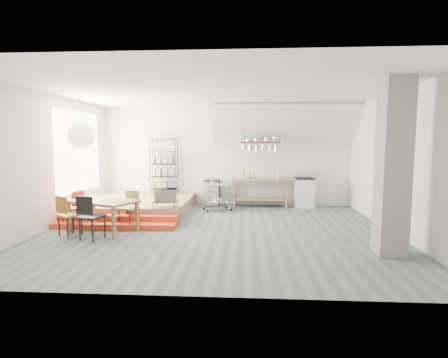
# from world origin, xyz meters

# --- Properties ---
(floor) EXTENTS (8.00, 8.00, 0.00)m
(floor) POSITION_xyz_m (0.00, 0.00, 0.00)
(floor) COLOR #4F5A5C
(floor) RESTS_ON ground
(wall_back) EXTENTS (8.00, 0.04, 3.20)m
(wall_back) POSITION_xyz_m (0.00, 3.50, 1.60)
(wall_back) COLOR silver
(wall_back) RESTS_ON ground
(wall_left) EXTENTS (0.04, 7.00, 3.20)m
(wall_left) POSITION_xyz_m (-4.00, 0.00, 1.60)
(wall_left) COLOR silver
(wall_left) RESTS_ON ground
(wall_right) EXTENTS (0.04, 7.00, 3.20)m
(wall_right) POSITION_xyz_m (4.00, 0.00, 1.60)
(wall_right) COLOR silver
(wall_right) RESTS_ON ground
(ceiling) EXTENTS (8.00, 7.00, 0.02)m
(ceiling) POSITION_xyz_m (0.00, 0.00, 3.20)
(ceiling) COLOR white
(ceiling) RESTS_ON wall_back
(slope_ceiling) EXTENTS (4.40, 1.44, 1.32)m
(slope_ceiling) POSITION_xyz_m (1.80, 2.90, 2.55)
(slope_ceiling) COLOR white
(slope_ceiling) RESTS_ON wall_back
(window_pane) EXTENTS (0.02, 2.50, 2.20)m
(window_pane) POSITION_xyz_m (-3.98, 1.50, 1.80)
(window_pane) COLOR white
(window_pane) RESTS_ON wall_left
(platform) EXTENTS (3.00, 3.00, 0.40)m
(platform) POSITION_xyz_m (-2.50, 2.00, 0.20)
(platform) COLOR olive
(platform) RESTS_ON ground
(step_lower) EXTENTS (3.00, 0.35, 0.13)m
(step_lower) POSITION_xyz_m (-2.50, 0.05, 0.07)
(step_lower) COLOR red
(step_lower) RESTS_ON ground
(step_upper) EXTENTS (3.00, 0.35, 0.27)m
(step_upper) POSITION_xyz_m (-2.50, 0.40, 0.13)
(step_upper) COLOR red
(step_upper) RESTS_ON ground
(concrete_column) EXTENTS (0.50, 0.50, 3.20)m
(concrete_column) POSITION_xyz_m (3.30, -1.50, 1.60)
(concrete_column) COLOR gray
(concrete_column) RESTS_ON ground
(kitchen_counter) EXTENTS (1.80, 0.60, 0.91)m
(kitchen_counter) POSITION_xyz_m (1.10, 3.15, 0.63)
(kitchen_counter) COLOR olive
(kitchen_counter) RESTS_ON ground
(stove) EXTENTS (0.60, 0.60, 1.18)m
(stove) POSITION_xyz_m (2.50, 3.16, 0.48)
(stove) COLOR white
(stove) RESTS_ON ground
(pot_rack) EXTENTS (1.20, 0.50, 1.43)m
(pot_rack) POSITION_xyz_m (1.13, 2.92, 1.98)
(pot_rack) COLOR #3A2217
(pot_rack) RESTS_ON ceiling
(wire_shelving) EXTENTS (0.88, 0.38, 1.80)m
(wire_shelving) POSITION_xyz_m (-2.00, 3.20, 1.33)
(wire_shelving) COLOR black
(wire_shelving) RESTS_ON platform
(microwave_shelf) EXTENTS (0.60, 0.40, 0.16)m
(microwave_shelf) POSITION_xyz_m (-1.40, 0.75, 0.55)
(microwave_shelf) COLOR olive
(microwave_shelf) RESTS_ON platform
(paper_lantern) EXTENTS (0.60, 0.60, 0.60)m
(paper_lantern) POSITION_xyz_m (-3.19, 0.04, 2.20)
(paper_lantern) COLOR white
(paper_lantern) RESTS_ON ceiling
(dining_table) EXTENTS (1.76, 1.41, 0.73)m
(dining_table) POSITION_xyz_m (-2.64, -0.20, 0.65)
(dining_table) COLOR brown
(dining_table) RESTS_ON ground
(chair_mustard) EXTENTS (0.57, 0.57, 0.90)m
(chair_mustard) POSITION_xyz_m (-3.24, -0.70, 0.54)
(chair_mustard) COLOR #A1661B
(chair_mustard) RESTS_ON ground
(chair_black) EXTENTS (0.56, 0.56, 0.96)m
(chair_black) POSITION_xyz_m (-2.61, -0.98, 0.57)
(chair_black) COLOR black
(chair_black) RESTS_ON ground
(chair_olive) EXTENTS (0.50, 0.50, 0.87)m
(chair_olive) POSITION_xyz_m (-2.19, 0.36, 0.52)
(chair_olive) COLOR olive
(chair_olive) RESTS_ON ground
(chair_red) EXTENTS (0.51, 0.51, 0.89)m
(chair_red) POSITION_xyz_m (-3.50, 0.18, 0.53)
(chair_red) COLOR #B32619
(chair_red) RESTS_ON ground
(rolling_cart) EXTENTS (0.90, 0.72, 0.79)m
(rolling_cart) POSITION_xyz_m (-0.20, 2.44, 0.51)
(rolling_cart) COLOR silver
(rolling_cart) RESTS_ON ground
(mini_fridge) EXTENTS (0.50, 0.50, 0.84)m
(mini_fridge) POSITION_xyz_m (-0.44, 3.20, 0.42)
(mini_fridge) COLOR black
(mini_fridge) RESTS_ON ground
(microwave) EXTENTS (0.63, 0.50, 0.31)m
(microwave) POSITION_xyz_m (-1.40, 0.75, 0.72)
(microwave) COLOR beige
(microwave) RESTS_ON microwave_shelf
(bowl) EXTENTS (0.21, 0.21, 0.05)m
(bowl) POSITION_xyz_m (0.90, 3.10, 0.93)
(bowl) COLOR silver
(bowl) RESTS_ON kitchen_counter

